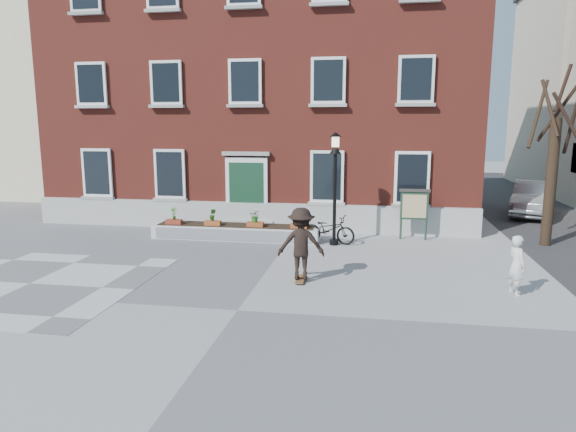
% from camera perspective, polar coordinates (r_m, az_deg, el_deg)
% --- Properties ---
extents(ground, '(100.00, 100.00, 0.00)m').
position_cam_1_polar(ground, '(11.99, -5.63, -10.39)').
color(ground, gray).
rests_on(ground, ground).
extents(checker_patch, '(6.00, 6.00, 0.01)m').
position_cam_1_polar(checker_patch, '(15.44, -26.78, -6.72)').
color(checker_patch, slate).
rests_on(checker_patch, ground).
extents(distant_building, '(10.00, 12.00, 13.00)m').
position_cam_1_polar(distant_building, '(37.36, -25.33, 12.79)').
color(distant_building, beige).
rests_on(distant_building, ground).
extents(bicycle, '(2.05, 1.14, 1.02)m').
position_cam_1_polar(bicycle, '(18.31, 4.53, -1.47)').
color(bicycle, black).
rests_on(bicycle, ground).
extents(parked_car, '(3.13, 5.09, 1.58)m').
position_cam_1_polar(parked_car, '(26.32, 25.63, 1.75)').
color(parked_car, silver).
rests_on(parked_car, ground).
extents(bystander, '(0.54, 0.65, 1.52)m').
position_cam_1_polar(bystander, '(13.94, 24.05, -5.03)').
color(bystander, silver).
rests_on(bystander, ground).
extents(brick_building, '(18.40, 10.85, 12.60)m').
position_cam_1_polar(brick_building, '(25.38, -1.89, 14.95)').
color(brick_building, maroon).
rests_on(brick_building, ground).
extents(planter_assembly, '(6.20, 1.12, 1.15)m').
position_cam_1_polar(planter_assembly, '(19.08, -5.80, -1.64)').
color(planter_assembly, silver).
rests_on(planter_assembly, ground).
extents(bare_tree, '(1.83, 1.83, 6.16)m').
position_cam_1_polar(bare_tree, '(19.81, 27.31, 4.98)').
color(bare_tree, '#302215').
rests_on(bare_tree, ground).
extents(lamp_post, '(0.40, 0.40, 3.93)m').
position_cam_1_polar(lamp_post, '(17.78, 5.25, 4.79)').
color(lamp_post, black).
rests_on(lamp_post, ground).
extents(notice_board, '(1.10, 0.16, 1.87)m').
position_cam_1_polar(notice_board, '(19.25, 13.85, 1.12)').
color(notice_board, '#193323').
rests_on(notice_board, ground).
extents(skateboarder, '(1.34, 0.88, 2.02)m').
position_cam_1_polar(skateboarder, '(13.73, 1.46, -3.10)').
color(skateboarder, brown).
rests_on(skateboarder, ground).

